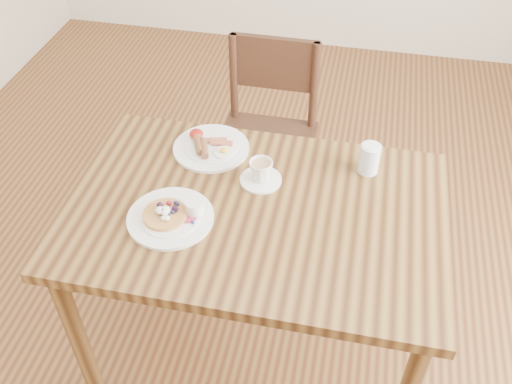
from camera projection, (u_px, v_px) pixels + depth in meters
ground at (256, 340)px, 2.32m from camera, size 5.00×5.00×0.00m
dining_table at (256, 230)px, 1.87m from camera, size 1.20×0.80×0.75m
chair_far at (267, 132)px, 2.53m from camera, size 0.42×0.42×0.88m
pancake_plate at (172, 216)px, 1.76m from camera, size 0.27×0.27×0.06m
breakfast_plate at (210, 147)px, 2.02m from camera, size 0.27×0.27×0.04m
teacup_saucer at (261, 173)px, 1.88m from camera, size 0.14×0.14×0.08m
water_glass at (369, 159)px, 1.91m from camera, size 0.07×0.07×0.10m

